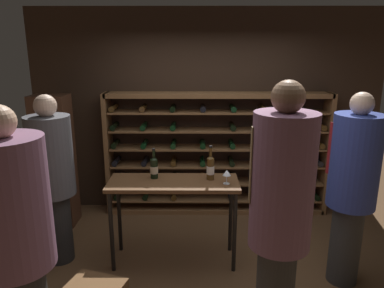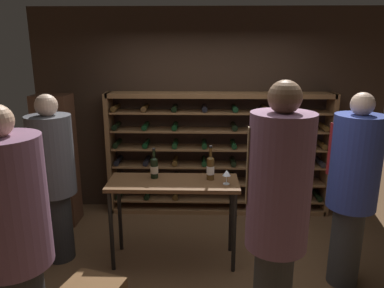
{
  "view_description": "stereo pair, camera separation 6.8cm",
  "coord_description": "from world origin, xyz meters",
  "px_view_note": "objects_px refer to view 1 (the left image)",
  "views": [
    {
      "loc": [
        -0.18,
        -3.37,
        2.28
      ],
      "look_at": [
        -0.2,
        0.26,
        1.32
      ],
      "focal_mm": 33.93,
      "sensor_mm": 36.0,
      "label": 1
    },
    {
      "loc": [
        -0.11,
        -3.37,
        2.28
      ],
      "look_at": [
        -0.2,
        0.26,
        1.32
      ],
      "focal_mm": 33.93,
      "sensor_mm": 36.0,
      "label": 2
    }
  ],
  "objects_px": {
    "person_host_in_suit": "(52,174)",
    "person_guest_plum_blouse": "(352,183)",
    "wine_rack": "(215,154)",
    "wine_glass_stemmed_left": "(227,173)",
    "wine_bottle_amber_reserve": "(210,167)",
    "tasting_table": "(174,191)",
    "display_cabinet": "(55,162)",
    "wine_bottle_black_capsule": "(154,167)",
    "person_bystander_red_print": "(14,235)",
    "person_bystander_dark_jacket": "(280,212)"
  },
  "relations": [
    {
      "from": "person_bystander_dark_jacket",
      "to": "wine_bottle_black_capsule",
      "type": "distance_m",
      "value": 1.67
    },
    {
      "from": "wine_glass_stemmed_left",
      "to": "wine_bottle_amber_reserve",
      "type": "bearing_deg",
      "value": 141.24
    },
    {
      "from": "wine_bottle_amber_reserve",
      "to": "wine_rack",
      "type": "bearing_deg",
      "value": 84.05
    },
    {
      "from": "wine_bottle_black_capsule",
      "to": "person_guest_plum_blouse",
      "type": "bearing_deg",
      "value": -13.11
    },
    {
      "from": "tasting_table",
      "to": "person_host_in_suit",
      "type": "bearing_deg",
      "value": 179.54
    },
    {
      "from": "person_bystander_dark_jacket",
      "to": "person_host_in_suit",
      "type": "xyz_separation_m",
      "value": [
        -2.1,
        1.22,
        -0.15
      ]
    },
    {
      "from": "person_host_in_suit",
      "to": "display_cabinet",
      "type": "relative_size",
      "value": 1.07
    },
    {
      "from": "wine_glass_stemmed_left",
      "to": "wine_bottle_black_capsule",
      "type": "bearing_deg",
      "value": 167.6
    },
    {
      "from": "person_host_in_suit",
      "to": "person_guest_plum_blouse",
      "type": "distance_m",
      "value": 3.01
    },
    {
      "from": "person_host_in_suit",
      "to": "wine_bottle_black_capsule",
      "type": "bearing_deg",
      "value": 92.07
    },
    {
      "from": "tasting_table",
      "to": "wine_bottle_black_capsule",
      "type": "relative_size",
      "value": 4.13
    },
    {
      "from": "person_bystander_dark_jacket",
      "to": "person_bystander_red_print",
      "type": "distance_m",
      "value": 1.83
    },
    {
      "from": "person_bystander_red_print",
      "to": "display_cabinet",
      "type": "height_order",
      "value": "person_bystander_red_print"
    },
    {
      "from": "tasting_table",
      "to": "wine_bottle_amber_reserve",
      "type": "bearing_deg",
      "value": 8.81
    },
    {
      "from": "wine_rack",
      "to": "person_host_in_suit",
      "type": "relative_size",
      "value": 1.67
    },
    {
      "from": "wine_rack",
      "to": "display_cabinet",
      "type": "height_order",
      "value": "display_cabinet"
    },
    {
      "from": "person_guest_plum_blouse",
      "to": "wine_glass_stemmed_left",
      "type": "bearing_deg",
      "value": 60.74
    },
    {
      "from": "wine_rack",
      "to": "display_cabinet",
      "type": "bearing_deg",
      "value": -169.39
    },
    {
      "from": "person_host_in_suit",
      "to": "wine_glass_stemmed_left",
      "type": "xyz_separation_m",
      "value": [
        1.82,
        -0.08,
        0.04
      ]
    },
    {
      "from": "wine_bottle_black_capsule",
      "to": "wine_glass_stemmed_left",
      "type": "relative_size",
      "value": 2.22
    },
    {
      "from": "tasting_table",
      "to": "display_cabinet",
      "type": "xyz_separation_m",
      "value": [
        -1.58,
        0.89,
        0.04
      ]
    },
    {
      "from": "wine_rack",
      "to": "wine_bottle_black_capsule",
      "type": "bearing_deg",
      "value": -121.45
    },
    {
      "from": "display_cabinet",
      "to": "wine_bottle_amber_reserve",
      "type": "height_order",
      "value": "display_cabinet"
    },
    {
      "from": "wine_bottle_amber_reserve",
      "to": "person_host_in_suit",
      "type": "bearing_deg",
      "value": -178.28
    },
    {
      "from": "person_host_in_suit",
      "to": "wine_bottle_black_capsule",
      "type": "relative_size",
      "value": 5.55
    },
    {
      "from": "wine_rack",
      "to": "person_bystander_dark_jacket",
      "type": "xyz_separation_m",
      "value": [
        0.31,
        -2.49,
        0.31
      ]
    },
    {
      "from": "tasting_table",
      "to": "person_guest_plum_blouse",
      "type": "xyz_separation_m",
      "value": [
        1.71,
        -0.35,
        0.23
      ]
    },
    {
      "from": "person_bystander_dark_jacket",
      "to": "wine_bottle_black_capsule",
      "type": "height_order",
      "value": "person_bystander_dark_jacket"
    },
    {
      "from": "person_bystander_red_print",
      "to": "person_guest_plum_blouse",
      "type": "relative_size",
      "value": 1.02
    },
    {
      "from": "person_guest_plum_blouse",
      "to": "display_cabinet",
      "type": "height_order",
      "value": "person_guest_plum_blouse"
    },
    {
      "from": "tasting_table",
      "to": "wine_bottle_black_capsule",
      "type": "height_order",
      "value": "wine_bottle_black_capsule"
    },
    {
      "from": "person_bystander_dark_jacket",
      "to": "display_cabinet",
      "type": "bearing_deg",
      "value": 49.82
    },
    {
      "from": "tasting_table",
      "to": "display_cabinet",
      "type": "bearing_deg",
      "value": 150.65
    },
    {
      "from": "person_host_in_suit",
      "to": "wine_bottle_amber_reserve",
      "type": "relative_size",
      "value": 4.96
    },
    {
      "from": "tasting_table",
      "to": "display_cabinet",
      "type": "relative_size",
      "value": 0.79
    },
    {
      "from": "wine_rack",
      "to": "wine_glass_stemmed_left",
      "type": "xyz_separation_m",
      "value": [
        0.04,
        -1.35,
        0.2
      ]
    },
    {
      "from": "wine_bottle_amber_reserve",
      "to": "person_guest_plum_blouse",
      "type": "bearing_deg",
      "value": -17.26
    },
    {
      "from": "wine_rack",
      "to": "person_host_in_suit",
      "type": "distance_m",
      "value": 2.2
    },
    {
      "from": "tasting_table",
      "to": "wine_bottle_black_capsule",
      "type": "bearing_deg",
      "value": 155.47
    },
    {
      "from": "wine_bottle_black_capsule",
      "to": "display_cabinet",
      "type": "bearing_deg",
      "value": 149.95
    },
    {
      "from": "display_cabinet",
      "to": "wine_glass_stemmed_left",
      "type": "height_order",
      "value": "display_cabinet"
    },
    {
      "from": "wine_bottle_black_capsule",
      "to": "wine_glass_stemmed_left",
      "type": "height_order",
      "value": "wine_bottle_black_capsule"
    },
    {
      "from": "person_bystander_red_print",
      "to": "wine_bottle_amber_reserve",
      "type": "relative_size",
      "value": 5.26
    },
    {
      "from": "person_guest_plum_blouse",
      "to": "wine_bottle_amber_reserve",
      "type": "distance_m",
      "value": 1.39
    },
    {
      "from": "tasting_table",
      "to": "person_bystander_dark_jacket",
      "type": "xyz_separation_m",
      "value": [
        0.83,
        -1.21,
        0.34
      ]
    },
    {
      "from": "person_bystander_dark_jacket",
      "to": "person_guest_plum_blouse",
      "type": "height_order",
      "value": "person_bystander_dark_jacket"
    },
    {
      "from": "wine_rack",
      "to": "wine_glass_stemmed_left",
      "type": "distance_m",
      "value": 1.37
    },
    {
      "from": "wine_rack",
      "to": "display_cabinet",
      "type": "xyz_separation_m",
      "value": [
        -2.09,
        -0.39,
        0.02
      ]
    },
    {
      "from": "wine_glass_stemmed_left",
      "to": "person_bystander_dark_jacket",
      "type": "bearing_deg",
      "value": -76.26
    },
    {
      "from": "person_host_in_suit",
      "to": "person_guest_plum_blouse",
      "type": "height_order",
      "value": "person_guest_plum_blouse"
    }
  ]
}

